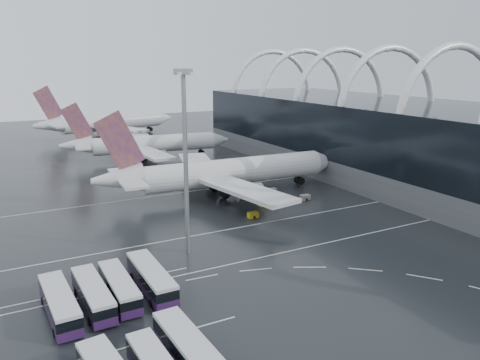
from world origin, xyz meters
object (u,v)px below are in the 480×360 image
bus_row_near_a (60,303)px  floodlight_mast (185,141)px  airliner_gate_c (106,123)px  bus_row_near_d (151,278)px  airliner_gate_b (146,145)px  bus_row_near_b (93,294)px  airliner_main (223,173)px  gse_cart_belly_b (271,191)px  gse_cart_belly_c (253,215)px  bus_row_far_c (190,352)px  bus_row_near_c (119,287)px  gse_cart_belly_a (264,203)px  gse_cart_belly_d (305,197)px  gse_cart_belly_e (234,188)px

bus_row_near_a → floodlight_mast: size_ratio=0.45×
airliner_gate_c → bus_row_near_d: bearing=-112.2°
bus_row_near_a → bus_row_near_d: bus_row_near_d is taller
airliner_gate_c → floodlight_mast: size_ratio=2.05×
airliner_gate_b → bus_row_near_b: (-34.01, -87.74, -2.95)m
airliner_main → gse_cart_belly_b: size_ratio=26.31×
airliner_gate_c → gse_cart_belly_c: 120.28m
bus_row_near_b → bus_row_far_c: bus_row_far_c is taller
airliner_gate_c → bus_row_near_c: bearing=-114.0°
gse_cart_belly_a → gse_cart_belly_b: bearing=48.6°
airliner_gate_b → gse_cart_belly_d: 64.28m
bus_row_near_d → bus_row_far_c: 18.13m
floodlight_mast → bus_row_near_d: bearing=-133.1°
floodlight_mast → gse_cart_belly_c: 27.57m
bus_row_near_b → bus_row_near_c: 3.53m
bus_row_near_c → gse_cart_belly_c: size_ratio=5.99×
gse_cart_belly_d → gse_cart_belly_c: bearing=-162.8°
gse_cart_belly_a → gse_cart_belly_d: bearing=-4.4°
airliner_main → gse_cart_belly_a: bearing=-68.2°
bus_row_near_c → gse_cart_belly_b: bus_row_near_c is taller
floodlight_mast → gse_cart_belly_d: size_ratio=13.42×
gse_cart_belly_e → gse_cart_belly_a: bearing=-89.4°
bus_row_near_b → gse_cart_belly_a: (41.66, 27.01, -1.08)m
bus_row_near_d → gse_cart_belly_a: (33.72, 26.31, -1.18)m
airliner_gate_b → airliner_gate_c: size_ratio=0.89×
airliner_main → floodlight_mast: (-20.15, -28.05, 13.36)m
airliner_main → airliner_gate_b: 49.03m
bus_row_far_c → floodlight_mast: size_ratio=0.46×
gse_cart_belly_b → gse_cart_belly_d: 9.06m
floodlight_mast → gse_cart_belly_e: bearing=51.3°
gse_cart_belly_c → gse_cart_belly_d: size_ratio=0.96×
airliner_gate_c → bus_row_near_d: size_ratio=4.43×
airliner_main → bus_row_far_c: 64.38m
gse_cart_belly_b → gse_cart_belly_c: 18.30m
gse_cart_belly_a → bus_row_near_d: bearing=-142.0°
gse_cart_belly_c → bus_row_near_b: bearing=-149.3°
bus_row_near_b → bus_row_far_c: size_ratio=0.95×
bus_row_near_d → gse_cart_belly_b: (40.18, 33.64, -1.21)m
bus_row_far_c → gse_cart_belly_b: bus_row_far_c is taller
gse_cart_belly_b → airliner_gate_b: bearing=104.8°
bus_row_near_a → bus_row_far_c: bearing=-150.6°
bus_row_far_c → gse_cart_belly_d: bus_row_far_c is taller
airliner_gate_b → airliner_gate_c: bearing=98.4°
gse_cart_belly_d → bus_row_near_b: bearing=-153.3°
bus_row_near_c → gse_cart_belly_d: 55.01m
airliner_gate_b → gse_cart_belly_d: size_ratio=24.55×
airliner_gate_b → bus_row_near_b: bearing=-103.6°
bus_row_near_c → floodlight_mast: size_ratio=0.43×
airliner_main → gse_cart_belly_e: (3.98, 2.12, -4.64)m
bus_row_near_c → gse_cart_belly_e: size_ratio=5.71×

